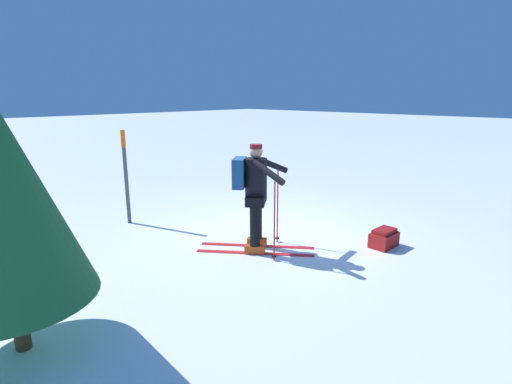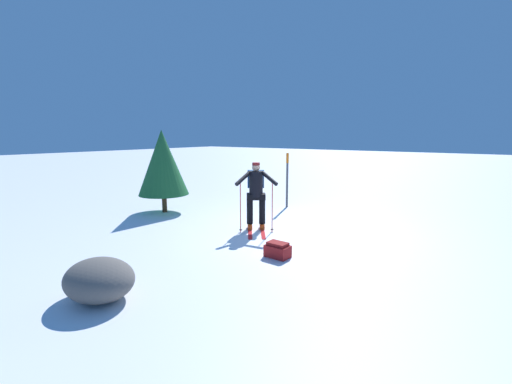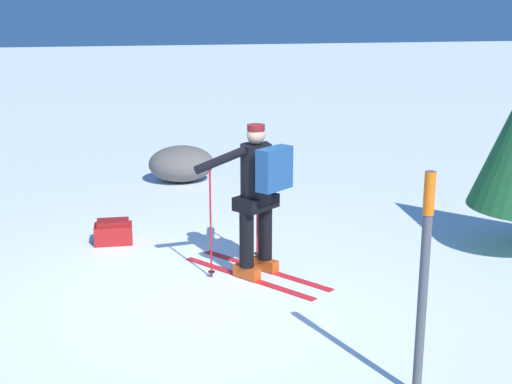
# 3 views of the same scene
# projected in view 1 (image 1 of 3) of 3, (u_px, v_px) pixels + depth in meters

# --- Properties ---
(ground_plane) EXTENTS (80.00, 80.00, 0.00)m
(ground_plane) POSITION_uv_depth(u_px,v_px,m) (265.00, 233.00, 6.80)
(ground_plane) COLOR white
(skier) EXTENTS (1.38, 1.63, 1.61)m
(skier) POSITION_uv_depth(u_px,v_px,m) (254.00, 190.00, 5.86)
(skier) COLOR red
(skier) RESTS_ON ground_plane
(dropped_backpack) EXTENTS (0.46, 0.31, 0.29)m
(dropped_backpack) POSITION_uv_depth(u_px,v_px,m) (384.00, 238.00, 6.17)
(dropped_backpack) COLOR maroon
(dropped_backpack) RESTS_ON ground_plane
(trail_marker) EXTENTS (0.08, 0.08, 1.70)m
(trail_marker) POSITION_uv_depth(u_px,v_px,m) (126.00, 170.00, 7.11)
(trail_marker) COLOR #4C4C51
(trail_marker) RESTS_ON ground_plane
(pine_tree) EXTENTS (1.44, 1.44, 2.40)m
(pine_tree) POSITION_uv_depth(u_px,v_px,m) (0.00, 197.00, 3.38)
(pine_tree) COLOR #4C331E
(pine_tree) RESTS_ON ground_plane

